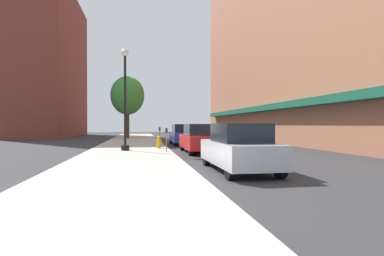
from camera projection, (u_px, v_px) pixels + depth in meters
ground_plane at (183, 145)px, 24.31m from camera, size 90.00×90.00×0.00m
sidewalk_slab at (132, 144)px, 24.61m from camera, size 4.80×50.00×0.12m
building_right_brick at (286, 21)px, 29.98m from camera, size 6.80×40.00×24.03m
building_far_background at (52, 66)px, 40.38m from camera, size 6.80×18.00×18.98m
lamppost at (125, 97)px, 17.52m from camera, size 0.48×0.48×5.90m
fire_hydrant at (159, 142)px, 19.20m from camera, size 0.33×0.26×0.79m
parking_meter_near at (160, 134)px, 22.35m from camera, size 0.14×0.09×1.31m
parking_meter_far at (166, 137)px, 16.57m from camera, size 0.14×0.09×1.31m
tree_near at (127, 96)px, 33.63m from camera, size 3.73×3.73×6.91m
car_silver at (239, 148)px, 10.46m from camera, size 1.80×4.30×1.66m
car_red at (200, 139)px, 17.37m from camera, size 1.80×4.30×1.66m
car_blue at (183, 135)px, 24.19m from camera, size 1.80×4.30×1.66m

